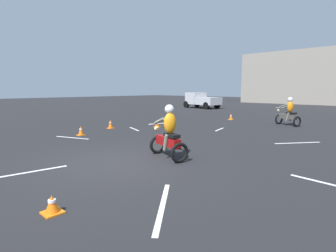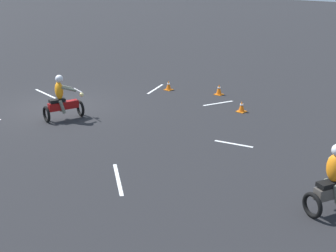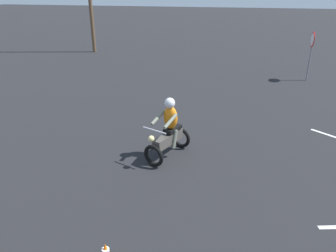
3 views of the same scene
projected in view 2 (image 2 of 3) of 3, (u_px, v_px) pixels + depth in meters
ground_plane at (58, 107)px, 18.57m from camera, size 120.00×120.00×0.00m
motorcycle_rider_foreground at (62, 100)px, 16.86m from camera, size 1.56×0.99×1.66m
motorcycle_rider_background at (335, 183)px, 10.52m from camera, size 1.54×1.12×1.66m
traffic_cone_near_right at (242, 107)px, 17.88m from camera, size 0.32×0.32×0.43m
traffic_cone_far_right at (169, 85)px, 20.99m from camera, size 0.32×0.32×0.43m
traffic_cone_far_left at (219, 90)px, 20.22m from camera, size 0.32×0.32×0.48m
lane_stripe_ne at (118, 179)px, 12.35m from camera, size 1.28×1.59×0.01m
lane_stripe_n at (234, 144)px, 14.76m from camera, size 0.39×1.26×0.01m
lane_stripe_w at (218, 103)px, 19.05m from camera, size 1.37×0.61×0.01m
lane_stripe_w_b at (155, 89)px, 21.22m from camera, size 1.73×0.72×0.01m
lane_stripe_s at (45, 94)px, 20.46m from camera, size 0.43×1.92×0.01m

